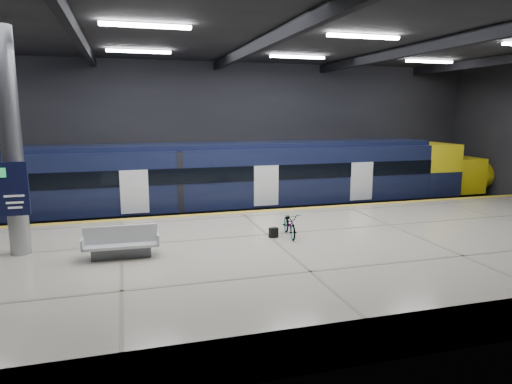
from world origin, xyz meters
name	(u,v)px	position (x,y,z in m)	size (l,w,h in m)	color
ground	(259,255)	(0.00, 0.00, 0.00)	(30.00, 30.00, 0.00)	black
room_shell	(259,104)	(0.00, 0.00, 5.72)	(30.10, 16.10, 8.05)	black
platform	(281,262)	(0.00, -2.50, 0.55)	(30.00, 11.00, 1.10)	beige
safety_strip	(241,212)	(0.00, 2.75, 1.11)	(30.00, 0.40, 0.01)	gold
rails	(228,221)	(0.00, 5.50, 0.08)	(30.00, 1.52, 0.16)	gray
train	(234,181)	(0.36, 5.50, 2.06)	(29.40, 2.84, 3.79)	black
bench	(121,246)	(-5.00, -2.24, 1.45)	(2.25, 0.98, 0.98)	#595B60
bicycle	(290,224)	(0.70, -1.46, 1.54)	(0.58, 1.66, 0.87)	#99999E
pannier_bag	(274,233)	(0.10, -1.46, 1.28)	(0.30, 0.18, 0.35)	black
info_column	(11,145)	(-8.00, -1.03, 4.46)	(0.90, 0.78, 6.90)	#9EA0A5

